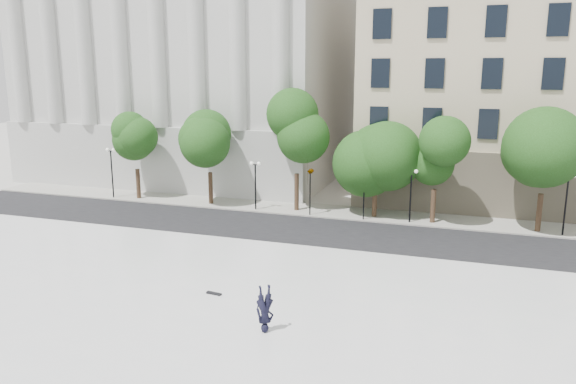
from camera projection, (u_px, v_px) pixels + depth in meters
name	position (u px, v px, depth m)	size (l,w,h in m)	color
ground	(164.00, 357.00, 22.13)	(160.00, 160.00, 0.00)	beige
plaza	(199.00, 320.00, 24.86)	(44.00, 22.00, 0.45)	white
street	(299.00, 232.00, 38.80)	(60.00, 8.00, 0.02)	black
far_sidewalk	(321.00, 211.00, 44.35)	(60.00, 4.00, 0.12)	#A29F95
building_west	(205.00, 50.00, 60.25)	(31.50, 27.65, 25.60)	#B6B5B1
traffic_light_west	(310.00, 168.00, 42.09)	(0.93, 1.96, 4.27)	black
traffic_light_east	(365.00, 171.00, 40.84)	(0.43, 1.83, 4.23)	black
person_lying	(265.00, 325.00, 23.23)	(0.73, 0.48, 2.01)	black
skateboard	(214.00, 293.00, 27.10)	(0.79, 0.20, 0.08)	black
street_trees	(339.00, 149.00, 42.06)	(35.77, 4.91, 7.82)	#382619
lamp_posts	(319.00, 179.00, 42.37)	(36.31, 0.28, 4.42)	black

